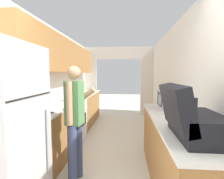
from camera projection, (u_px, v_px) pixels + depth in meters
wall_left at (54, 72)px, 3.67m from camera, size 0.38×7.89×2.50m
wall_right at (183, 88)px, 3.05m from camera, size 0.06×7.89×2.50m
wall_far_with_doorway at (118, 76)px, 6.49m from camera, size 2.94×0.06×2.50m
counter_left at (74, 116)px, 4.33m from camera, size 0.62×4.25×0.92m
counter_right at (176, 153)px, 2.28m from camera, size 0.62×2.31×0.92m
refrigerator at (0, 135)px, 1.72m from camera, size 0.73×0.77×1.78m
range_oven at (70, 120)px, 3.96m from camera, size 0.66×0.77×1.06m
person at (75, 120)px, 2.42m from camera, size 0.52×0.41×1.61m
suitcase at (190, 119)px, 1.57m from camera, size 0.49×0.68×0.48m
microwave at (171, 99)px, 2.89m from camera, size 0.38×0.46×0.32m
knife at (77, 96)px, 4.58m from camera, size 0.11×0.33×0.02m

